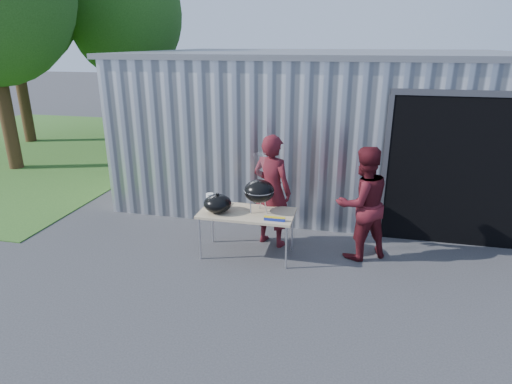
% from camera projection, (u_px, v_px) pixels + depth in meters
% --- Properties ---
extents(ground, '(80.00, 80.00, 0.00)m').
position_uv_depth(ground, '(243.00, 269.00, 6.56)').
color(ground, '#333336').
extents(building, '(8.20, 6.20, 3.10)m').
position_uv_depth(building, '(329.00, 121.00, 10.08)').
color(building, silver).
rests_on(building, ground).
extents(grass_patch, '(10.00, 12.00, 0.02)m').
position_uv_depth(grass_patch, '(23.00, 148.00, 13.97)').
color(grass_patch, '#2D591E').
rests_on(grass_patch, ground).
extents(tree_far, '(3.89, 3.89, 6.45)m').
position_uv_depth(tree_far, '(126.00, 14.00, 14.81)').
color(tree_far, '#442D19').
rests_on(tree_far, ground).
extents(folding_table, '(1.50, 0.75, 0.75)m').
position_uv_depth(folding_table, '(247.00, 214.00, 6.79)').
color(folding_table, tan).
rests_on(folding_table, ground).
extents(kettle_grill, '(0.49, 0.49, 0.95)m').
position_uv_depth(kettle_grill, '(259.00, 187.00, 6.65)').
color(kettle_grill, black).
rests_on(kettle_grill, folding_table).
extents(grill_lid, '(0.44, 0.44, 0.32)m').
position_uv_depth(grill_lid, '(218.00, 203.00, 6.73)').
color(grill_lid, black).
rests_on(grill_lid, folding_table).
extents(paper_towels, '(0.12, 0.12, 0.28)m').
position_uv_depth(paper_towels, '(210.00, 202.00, 6.81)').
color(paper_towels, white).
rests_on(paper_towels, folding_table).
extents(white_tub, '(0.20, 0.15, 0.10)m').
position_uv_depth(white_tub, '(218.00, 202.00, 7.07)').
color(white_tub, white).
rests_on(white_tub, folding_table).
extents(foil_box, '(0.32, 0.06, 0.06)m').
position_uv_depth(foil_box, '(275.00, 219.00, 6.43)').
color(foil_box, navy).
rests_on(foil_box, folding_table).
extents(person_cook, '(0.81, 0.67, 1.91)m').
position_uv_depth(person_cook, '(272.00, 191.00, 7.11)').
color(person_cook, '#52131A').
rests_on(person_cook, ground).
extents(person_bystander, '(1.11, 1.05, 1.82)m').
position_uv_depth(person_bystander, '(362.00, 203.00, 6.68)').
color(person_bystander, '#52131A').
rests_on(person_bystander, ground).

